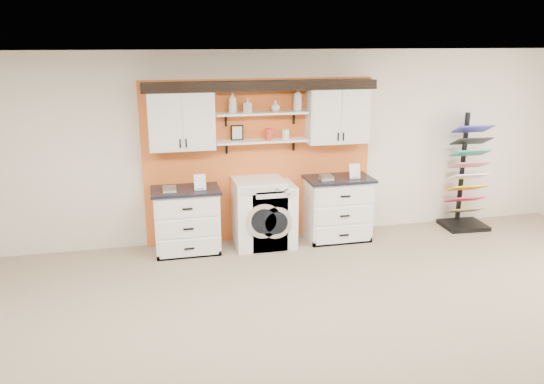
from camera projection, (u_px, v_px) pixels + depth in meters
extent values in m
plane|color=white|center=(373.00, 59.00, 3.70)|extent=(10.00, 10.00, 0.00)
plane|color=beige|center=(259.00, 147.00, 7.83)|extent=(10.00, 0.00, 10.00)
cube|color=orange|center=(260.00, 161.00, 7.85)|extent=(3.40, 0.07, 2.40)
cube|color=white|center=(181.00, 119.00, 7.27)|extent=(0.90, 0.34, 0.84)
cube|color=white|center=(165.00, 122.00, 7.06)|extent=(0.42, 0.01, 0.78)
cube|color=white|center=(199.00, 121.00, 7.15)|extent=(0.42, 0.01, 0.78)
cube|color=white|center=(337.00, 114.00, 7.76)|extent=(0.90, 0.34, 0.84)
cube|color=white|center=(327.00, 116.00, 7.54)|extent=(0.42, 0.01, 0.78)
cube|color=white|center=(356.00, 115.00, 7.64)|extent=(0.42, 0.01, 0.78)
cube|color=white|center=(262.00, 141.00, 7.61)|extent=(1.32, 0.28, 0.03)
cube|color=white|center=(262.00, 113.00, 7.50)|extent=(1.32, 0.28, 0.03)
cube|color=black|center=(261.00, 84.00, 7.41)|extent=(3.30, 0.40, 0.10)
cube|color=black|center=(264.00, 90.00, 7.24)|extent=(3.30, 0.04, 0.04)
cube|color=black|center=(237.00, 133.00, 7.55)|extent=(0.18, 0.02, 0.22)
cube|color=beige|center=(237.00, 133.00, 7.54)|extent=(0.14, 0.01, 0.18)
cylinder|color=red|center=(269.00, 134.00, 7.60)|extent=(0.11, 0.11, 0.16)
cylinder|color=silver|center=(285.00, 134.00, 7.66)|extent=(0.10, 0.10, 0.14)
cube|color=white|center=(187.00, 221.00, 7.52)|extent=(0.89, 0.60, 0.89)
cube|color=black|center=(189.00, 255.00, 7.39)|extent=(0.89, 0.06, 0.07)
cube|color=black|center=(185.00, 190.00, 7.40)|extent=(0.95, 0.66, 0.04)
cube|color=white|center=(187.00, 209.00, 7.16)|extent=(0.81, 0.02, 0.25)
cube|color=white|center=(188.00, 229.00, 7.24)|extent=(0.81, 0.02, 0.25)
cube|color=white|center=(189.00, 248.00, 7.32)|extent=(0.81, 0.02, 0.25)
cube|color=white|center=(337.00, 209.00, 8.01)|extent=(0.92, 0.60, 0.92)
cube|color=black|center=(342.00, 242.00, 7.87)|extent=(0.92, 0.06, 0.07)
cube|color=black|center=(338.00, 178.00, 7.87)|extent=(0.99, 0.66, 0.04)
cube|color=white|center=(345.00, 196.00, 7.64)|extent=(0.84, 0.02, 0.26)
cube|color=white|center=(344.00, 216.00, 7.72)|extent=(0.84, 0.02, 0.26)
cube|color=white|center=(344.00, 235.00, 7.81)|extent=(0.84, 0.02, 0.26)
cube|color=white|center=(259.00, 212.00, 7.74)|extent=(0.72, 0.66, 1.00)
cube|color=silver|center=(263.00, 190.00, 7.30)|extent=(0.61, 0.02, 0.11)
cylinder|color=silver|center=(263.00, 221.00, 7.43)|extent=(0.51, 0.05, 0.51)
cylinder|color=black|center=(264.00, 221.00, 7.40)|extent=(0.36, 0.03, 0.36)
cube|color=white|center=(271.00, 214.00, 7.78)|extent=(0.66, 0.66, 0.93)
cube|color=silver|center=(276.00, 195.00, 7.36)|extent=(0.57, 0.02, 0.10)
cylinder|color=silver|center=(276.00, 222.00, 7.48)|extent=(0.47, 0.05, 0.47)
cylinder|color=black|center=(276.00, 223.00, 7.45)|extent=(0.33, 0.03, 0.33)
cube|color=black|center=(463.00, 225.00, 8.60)|extent=(0.70, 0.59, 0.07)
cube|color=black|center=(462.00, 168.00, 8.53)|extent=(0.06, 0.06, 1.78)
cube|color=olive|center=(464.00, 210.00, 8.55)|extent=(0.57, 0.34, 0.16)
cube|color=#D8194E|center=(465.00, 199.00, 8.50)|extent=(0.57, 0.34, 0.16)
cube|color=gold|center=(466.00, 188.00, 8.45)|extent=(0.57, 0.34, 0.16)
cube|color=white|center=(468.00, 176.00, 8.39)|extent=(0.57, 0.34, 0.16)
cube|color=#D55E74|center=(469.00, 165.00, 8.34)|extent=(0.57, 0.34, 0.16)
cube|color=teal|center=(470.00, 153.00, 8.29)|extent=(0.57, 0.34, 0.16)
cube|color=black|center=(471.00, 141.00, 8.24)|extent=(0.57, 0.34, 0.16)
cube|color=#383AC4|center=(473.00, 129.00, 8.18)|extent=(0.57, 0.34, 0.16)
imported|color=silver|center=(232.00, 102.00, 7.36)|extent=(0.14, 0.14, 0.30)
imported|color=silver|center=(248.00, 105.00, 7.42)|extent=(0.13, 0.13, 0.20)
imported|color=silver|center=(275.00, 106.00, 7.51)|extent=(0.17, 0.17, 0.16)
imported|color=silver|center=(298.00, 99.00, 7.56)|extent=(0.17, 0.17, 0.34)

